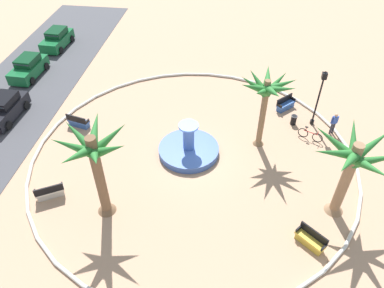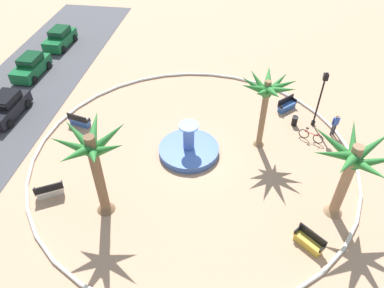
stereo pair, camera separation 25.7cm
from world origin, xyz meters
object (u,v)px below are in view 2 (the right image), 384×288
fountain (189,149)px  bench_east (50,191)px  bench_west (80,121)px  bench_southeast (287,106)px  palm_tree_by_curb (93,157)px  trash_bin (295,121)px  parked_car_third (31,66)px  palm_tree_mid_plaza (267,93)px  person_cyclist_helmet (335,124)px  parked_car_rightmost (60,38)px  parked_car_second (7,107)px  lamppost (321,95)px  bicycle_red_frame (311,136)px  bench_north (309,242)px  palm_tree_near_fountain (351,165)px

fountain → bench_east: size_ratio=2.40×
bench_west → bench_southeast: bearing=-74.5°
palm_tree_by_curb → trash_bin: 14.79m
trash_bin → parked_car_third: bearing=79.9°
trash_bin → parked_car_third: parked_car_third is taller
bench_southeast → bench_west: bearing=105.5°
bench_southeast → fountain: bearing=131.7°
palm_tree_mid_plaza → person_cyclist_helmet: bearing=-70.5°
bench_west → person_cyclist_helmet: (1.52, -17.70, 0.60)m
palm_tree_mid_plaza → bench_southeast: (4.33, -2.01, -3.79)m
parked_car_rightmost → bench_west: bearing=-151.1°
palm_tree_by_curb → parked_car_third: (13.20, 10.85, -3.23)m
fountain → bench_west: bearing=77.8°
palm_tree_mid_plaza → parked_car_second: 18.57m
bench_west → parked_car_rightmost: (11.62, 6.40, 0.43)m
palm_tree_mid_plaza → person_cyclist_helmet: palm_tree_mid_plaza is taller
bench_west → palm_tree_mid_plaza: bearing=-91.2°
parked_car_third → lamppost: bearing=-99.0°
bicycle_red_frame → parked_car_third: 23.38m
bench_southeast → bicycle_red_frame: bench_southeast is taller
palm_tree_by_curb → lamppost: size_ratio=1.30×
palm_tree_by_curb → bench_north: palm_tree_by_curb is taller
bench_west → bench_southeast: 15.24m
palm_tree_mid_plaza → person_cyclist_helmet: 6.21m
palm_tree_by_curb → lamppost: 15.61m
bench_southeast → parked_car_third: parked_car_third is taller
bench_north → bicycle_red_frame: bearing=-6.0°
lamppost → bicycle_red_frame: lamppost is taller
parked_car_rightmost → trash_bin: bearing=-113.5°
palm_tree_mid_plaza → person_cyclist_helmet: (1.78, -5.02, -3.19)m
palm_tree_near_fountain → palm_tree_by_curb: palm_tree_by_curb is taller
lamppost → person_cyclist_helmet: bearing=-128.7°
palm_tree_mid_plaza → bench_southeast: palm_tree_mid_plaza is taller
fountain → trash_bin: 8.08m
palm_tree_near_fountain → palm_tree_by_curb: 12.66m
bench_southeast → bicycle_red_frame: bearing=-157.1°
palm_tree_mid_plaza → bench_east: (-6.27, 11.93, -3.79)m
fountain → lamppost: 9.63m
lamppost → bench_north: bearing=173.0°
fountain → palm_tree_mid_plaza: bearing=-71.6°
palm_tree_near_fountain → bench_southeast: (9.52, 2.11, -3.37)m
bicycle_red_frame → parked_car_rightmost: parked_car_rightmost is taller
palm_tree_mid_plaza → bicycle_red_frame: bearing=-75.1°
bench_east → lamppost: size_ratio=0.38×
bench_north → bench_southeast: bearing=2.6°
palm_tree_near_fountain → person_cyclist_helmet: palm_tree_near_fountain is taller
fountain → parked_car_second: size_ratio=0.97×
bench_east → person_cyclist_helmet: (8.04, -16.95, 0.60)m
palm_tree_mid_plaza → bench_north: 8.86m
bench_east → parked_car_third: size_ratio=0.40×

